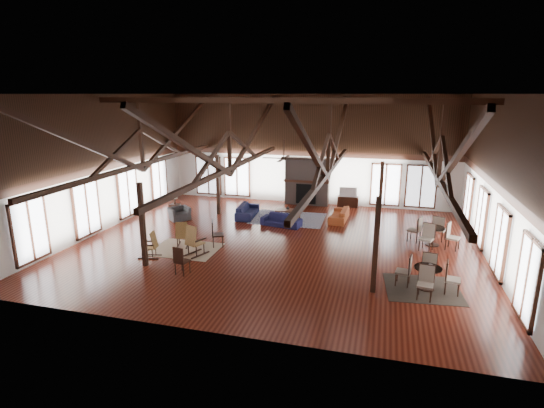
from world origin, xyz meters
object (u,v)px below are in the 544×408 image
(armchair, at_px, (179,213))
(cafe_table_far, at_px, (433,233))
(coffee_table, at_px, (288,211))
(sofa_navy_left, at_px, (247,211))
(sofa_navy_front, at_px, (281,220))
(cafe_table_near, at_px, (427,274))
(tv_console, at_px, (348,202))
(sofa_orange, at_px, (339,215))

(armchair, bearing_deg, cafe_table_far, -50.66)
(coffee_table, height_order, cafe_table_far, cafe_table_far)
(cafe_table_far, bearing_deg, sofa_navy_left, 166.83)
(armchair, xyz_separation_m, cafe_table_far, (11.68, -0.63, 0.23))
(sofa_navy_front, bearing_deg, cafe_table_near, -30.76)
(sofa_navy_left, relative_size, tv_console, 1.86)
(armchair, relative_size, tv_console, 0.86)
(coffee_table, height_order, cafe_table_near, cafe_table_near)
(armchair, height_order, cafe_table_near, cafe_table_near)
(sofa_orange, bearing_deg, sofa_navy_front, -55.31)
(tv_console, bearing_deg, armchair, -148.89)
(sofa_navy_front, distance_m, sofa_orange, 2.97)
(armchair, bearing_deg, cafe_table_near, -71.52)
(sofa_orange, distance_m, cafe_table_near, 7.71)
(sofa_navy_left, relative_size, cafe_table_near, 1.03)
(tv_console, bearing_deg, sofa_navy_left, -144.96)
(sofa_orange, relative_size, armchair, 2.07)
(cafe_table_far, bearing_deg, sofa_orange, 148.17)
(sofa_navy_left, xyz_separation_m, tv_console, (4.70, 3.30, -0.02))
(sofa_orange, height_order, cafe_table_far, cafe_table_far)
(cafe_table_near, relative_size, cafe_table_far, 0.96)
(sofa_orange, bearing_deg, coffee_table, -77.58)
(sofa_orange, distance_m, armchair, 7.83)
(sofa_orange, distance_m, cafe_table_far, 4.82)
(sofa_navy_left, height_order, cafe_table_near, cafe_table_near)
(coffee_table, xyz_separation_m, cafe_table_far, (6.52, -2.11, 0.12))
(cafe_table_near, bearing_deg, coffee_table, 132.92)
(sofa_navy_left, xyz_separation_m, armchair, (-3.06, -1.39, 0.01))
(armchair, xyz_separation_m, cafe_table_near, (11.13, -4.94, 0.20))
(sofa_navy_front, xyz_separation_m, sofa_orange, (2.51, 1.59, 0.01))
(sofa_navy_left, distance_m, coffee_table, 2.10)
(armchair, bearing_deg, tv_console, -16.47)
(coffee_table, height_order, tv_console, tv_console)
(sofa_navy_front, relative_size, cafe_table_far, 0.90)
(cafe_table_far, bearing_deg, sofa_navy_front, 171.79)
(armchair, xyz_separation_m, tv_console, (7.77, 4.69, -0.03))
(coffee_table, relative_size, armchair, 1.31)
(cafe_table_near, distance_m, tv_console, 10.20)
(armchair, bearing_deg, coffee_table, -31.59)
(sofa_navy_front, relative_size, cafe_table_near, 0.93)
(cafe_table_near, height_order, tv_console, cafe_table_near)
(cafe_table_far, bearing_deg, cafe_table_near, -97.31)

